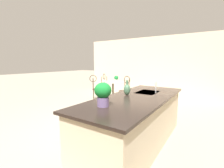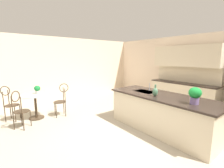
{
  "view_description": "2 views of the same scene",
  "coord_description": "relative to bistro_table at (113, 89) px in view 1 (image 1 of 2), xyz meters",
  "views": [
    {
      "loc": [
        2.92,
        2.03,
        1.55
      ],
      "look_at": [
        -0.65,
        -0.32,
        0.96
      ],
      "focal_mm": 25.23,
      "sensor_mm": 36.0,
      "label": 1
    },
    {
      "loc": [
        2.56,
        -2.52,
        1.86
      ],
      "look_at": [
        -0.66,
        -0.0,
        1.17
      ],
      "focal_mm": 25.32,
      "sensor_mm": 36.0,
      "label": 2
    }
  ],
  "objects": [
    {
      "name": "kitchen_island",
      "position": [
        2.82,
        2.35,
        0.02
      ],
      "size": [
        2.8,
        1.06,
        0.92
      ],
      "color": "beige",
      "rests_on": "ground"
    },
    {
      "name": "chair_toward_desk",
      "position": [
        -0.29,
        -0.63,
        0.13
      ],
      "size": [
        0.53,
        0.53,
        1.04
      ],
      "color": "#3D2D1E",
      "rests_on": "ground"
    },
    {
      "name": "ground_plane",
      "position": [
        2.52,
        1.5,
        -0.45
      ],
      "size": [
        40.0,
        40.0,
        0.0
      ],
      "primitive_type": "plane",
      "color": "#B2A893"
    },
    {
      "name": "bistro_table",
      "position": [
        0.0,
        0.0,
        0.0
      ],
      "size": [
        0.8,
        0.8,
        0.74
      ],
      "color": "#3D2D1E",
      "rests_on": "ground"
    },
    {
      "name": "wall_left_window",
      "position": [
        -1.74,
        1.5,
        0.9
      ],
      "size": [
        0.12,
        7.8,
        2.7
      ],
      "primitive_type": "cube",
      "color": "beige",
      "rests_on": "ground"
    },
    {
      "name": "potted_plant_on_table",
      "position": [
        -0.1,
        0.1,
        0.44
      ],
      "size": [
        0.18,
        0.18,
        0.26
      ],
      "color": "beige",
      "rests_on": "bistro_table"
    },
    {
      "name": "chair_near_window",
      "position": [
        0.26,
        0.71,
        0.13
      ],
      "size": [
        0.44,
        0.51,
        1.04
      ],
      "color": "#3D2D1E",
      "rests_on": "ground"
    },
    {
      "name": "chair_by_island",
      "position": [
        0.54,
        -0.49,
        0.13
      ],
      "size": [
        0.54,
        0.54,
        1.04
      ],
      "color": "#3D2D1E",
      "rests_on": "ground"
    },
    {
      "name": "sink_faucet",
      "position": [
        2.27,
        2.53,
        0.58
      ],
      "size": [
        0.02,
        0.02,
        0.22
      ],
      "primitive_type": "cylinder",
      "color": "#B2B5BA",
      "rests_on": "kitchen_island"
    },
    {
      "name": "vase_on_counter",
      "position": [
        2.77,
        2.13,
        0.58
      ],
      "size": [
        0.13,
        0.13,
        0.29
      ],
      "color": "#4C7A5B",
      "rests_on": "kitchen_island"
    },
    {
      "name": "potted_plant_counter_far",
      "position": [
        3.67,
        2.21,
        0.67
      ],
      "size": [
        0.25,
        0.25,
        0.35
      ],
      "color": "#7A669E",
      "rests_on": "kitchen_island"
    }
  ]
}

